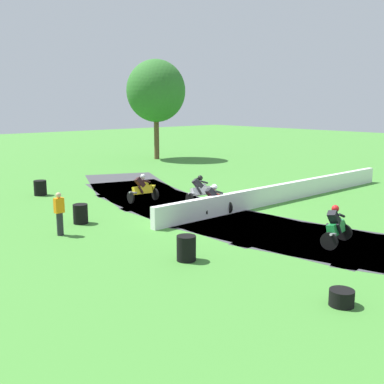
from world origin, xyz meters
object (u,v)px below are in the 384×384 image
(motorcycle_fourth_green, at_px, (336,226))
(tire_stack_mid_b, at_px, (186,248))
(tire_stack_mid_a, at_px, (81,214))
(track_marshal, at_px, (59,214))
(tire_stack_near, at_px, (40,188))
(tire_stack_far, at_px, (342,298))
(motorcycle_trailing_red, at_px, (215,201))
(motorcycle_lead_yellow, at_px, (143,188))
(motorcycle_chase_white, at_px, (201,190))

(motorcycle_fourth_green, bearing_deg, tire_stack_mid_b, 156.20)
(tire_stack_mid_b, bearing_deg, tire_stack_mid_a, 91.95)
(tire_stack_mid_b, distance_m, track_marshal, 5.53)
(tire_stack_near, xyz_separation_m, tire_stack_far, (-0.45, -18.06, -0.20))
(motorcycle_fourth_green, bearing_deg, tire_stack_near, 104.43)
(motorcycle_trailing_red, height_order, track_marshal, track_marshal)
(tire_stack_far, bearing_deg, motorcycle_lead_yellow, 74.47)
(tire_stack_far, bearing_deg, motorcycle_fourth_green, 32.58)
(motorcycle_lead_yellow, distance_m, motorcycle_trailing_red, 4.52)
(motorcycle_fourth_green, bearing_deg, tire_stack_far, -147.42)
(tire_stack_mid_a, bearing_deg, tire_stack_mid_b, -88.05)
(motorcycle_fourth_green, height_order, tire_stack_mid_b, motorcycle_fourth_green)
(motorcycle_fourth_green, bearing_deg, tire_stack_mid_a, 121.54)
(motorcycle_trailing_red, bearing_deg, tire_stack_mid_b, -143.40)
(track_marshal, bearing_deg, motorcycle_fourth_green, -48.36)
(motorcycle_lead_yellow, bearing_deg, motorcycle_fourth_green, -85.99)
(tire_stack_near, bearing_deg, motorcycle_chase_white, -53.55)
(motorcycle_trailing_red, bearing_deg, tire_stack_near, 112.13)
(motorcycle_chase_white, relative_size, motorcycle_fourth_green, 1.02)
(motorcycle_lead_yellow, relative_size, motorcycle_fourth_green, 1.02)
(tire_stack_mid_a, xyz_separation_m, tire_stack_far, (0.86, -11.32, -0.20))
(motorcycle_chase_white, distance_m, tire_stack_far, 12.39)
(track_marshal, bearing_deg, tire_stack_near, 70.70)
(motorcycle_trailing_red, distance_m, track_marshal, 6.75)
(motorcycle_trailing_red, distance_m, motorcycle_fourth_green, 5.86)
(tire_stack_near, relative_size, track_marshal, 0.49)
(motorcycle_trailing_red, height_order, tire_stack_far, motorcycle_trailing_red)
(motorcycle_lead_yellow, relative_size, motorcycle_chase_white, 1.00)
(tire_stack_near, bearing_deg, motorcycle_fourth_green, -75.57)
(motorcycle_trailing_red, xyz_separation_m, track_marshal, (-6.55, 1.62, 0.17))
(motorcycle_trailing_red, bearing_deg, track_marshal, 166.10)
(motorcycle_chase_white, xyz_separation_m, tire_stack_mid_a, (-6.50, 0.30, -0.23))
(tire_stack_near, relative_size, tire_stack_mid_a, 1.00)
(motorcycle_lead_yellow, relative_size, tire_stack_far, 2.79)
(tire_stack_near, relative_size, tire_stack_mid_b, 1.00)
(motorcycle_lead_yellow, distance_m, motorcycle_fourth_green, 10.37)
(tire_stack_near, bearing_deg, tire_stack_far, -91.43)
(motorcycle_lead_yellow, bearing_deg, tire_stack_near, 123.08)
(motorcycle_lead_yellow, distance_m, tire_stack_mid_a, 4.87)
(motorcycle_chase_white, height_order, track_marshal, track_marshal)
(track_marshal, bearing_deg, tire_stack_mid_b, -72.78)
(tire_stack_far, bearing_deg, tire_stack_mid_a, 94.32)
(tire_stack_mid_a, relative_size, tire_stack_far, 1.31)
(tire_stack_near, height_order, tire_stack_mid_b, same)
(motorcycle_lead_yellow, xyz_separation_m, tire_stack_mid_a, (-4.51, -1.82, -0.25))
(motorcycle_trailing_red, relative_size, tire_stack_mid_b, 2.13)
(motorcycle_lead_yellow, bearing_deg, motorcycle_trailing_red, -82.13)
(tire_stack_mid_b, bearing_deg, motorcycle_trailing_red, 36.60)
(motorcycle_trailing_red, distance_m, tire_stack_far, 9.66)
(tire_stack_near, bearing_deg, track_marshal, -109.30)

